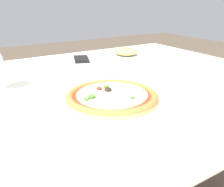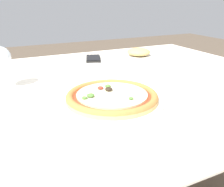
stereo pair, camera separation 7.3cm
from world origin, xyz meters
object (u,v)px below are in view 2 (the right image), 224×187
(dining_table, at_px, (104,101))
(cell_phone, at_px, (93,58))
(pizza_plate, at_px, (112,98))
(wine_glass_far_left, at_px, (0,59))
(side_plate, at_px, (139,54))

(dining_table, xyz_separation_m, cell_phone, (0.10, 0.36, 0.08))
(pizza_plate, distance_m, wine_glass_far_left, 0.40)
(dining_table, height_order, side_plate, side_plate)
(dining_table, relative_size, wine_glass_far_left, 9.97)
(dining_table, bearing_deg, cell_phone, 74.55)
(wine_glass_far_left, height_order, side_plate, wine_glass_far_left)
(cell_phone, height_order, side_plate, side_plate)
(side_plate, bearing_deg, wine_glass_far_left, -162.06)
(cell_phone, bearing_deg, pizza_plate, -105.90)
(wine_glass_far_left, distance_m, side_plate, 0.70)
(cell_phone, bearing_deg, wine_glass_far_left, -147.47)
(side_plate, bearing_deg, dining_table, -137.50)
(pizza_plate, bearing_deg, side_plate, 51.39)
(wine_glass_far_left, bearing_deg, side_plate, 17.94)
(dining_table, bearing_deg, pizza_plate, -106.81)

